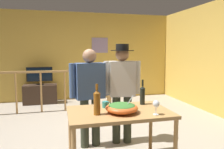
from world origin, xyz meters
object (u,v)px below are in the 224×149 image
(tv_console, at_px, (40,94))
(person_standing_right, at_px, (122,85))
(salad_bowl, at_px, (122,107))
(person_standing_left, at_px, (90,90))
(framed_picture, at_px, (100,45))
(wine_bottle_amber, at_px, (97,102))
(serving_table, at_px, (119,117))
(flat_screen_tv, at_px, (40,75))
(wine_bottle_dark, at_px, (142,95))
(wine_glass, at_px, (156,105))
(mug_teal, at_px, (106,105))
(stair_railing, at_px, (62,84))

(tv_console, bearing_deg, person_standing_right, -63.83)
(salad_bowl, height_order, person_standing_left, person_standing_left)
(framed_picture, relative_size, wine_bottle_amber, 1.38)
(serving_table, xyz_separation_m, person_standing_left, (-0.26, 0.73, 0.22))
(serving_table, height_order, person_standing_right, person_standing_right)
(flat_screen_tv, height_order, wine_bottle_dark, wine_bottle_dark)
(serving_table, height_order, person_standing_left, person_standing_left)
(wine_bottle_amber, relative_size, person_standing_left, 0.24)
(wine_bottle_amber, distance_m, wine_bottle_dark, 0.75)
(wine_bottle_amber, bearing_deg, serving_table, 17.83)
(wine_bottle_dark, distance_m, person_standing_right, 0.53)
(salad_bowl, bearing_deg, serving_table, 94.37)
(tv_console, distance_m, wine_glass, 4.34)
(flat_screen_tv, bearing_deg, serving_table, -71.75)
(flat_screen_tv, bearing_deg, tv_console, 90.00)
(framed_picture, bearing_deg, mug_teal, -99.84)
(stair_railing, height_order, serving_table, stair_railing)
(wine_glass, height_order, wine_bottle_amber, wine_bottle_amber)
(mug_teal, bearing_deg, salad_bowl, -61.96)
(salad_bowl, bearing_deg, wine_bottle_amber, -177.97)
(tv_console, relative_size, wine_glass, 5.31)
(wine_glass, relative_size, mug_teal, 1.40)
(stair_railing, xyz_separation_m, wine_glass, (1.00, -3.11, 0.21))
(flat_screen_tv, distance_m, wine_glass, 4.27)
(serving_table, bearing_deg, wine_bottle_dark, 29.28)
(mug_teal, relative_size, person_standing_right, 0.08)
(stair_railing, bearing_deg, salad_bowl, -77.67)
(stair_railing, distance_m, salad_bowl, 3.00)
(flat_screen_tv, height_order, person_standing_right, person_standing_right)
(tv_console, height_order, wine_glass, wine_glass)
(wine_glass, distance_m, mug_teal, 0.67)
(framed_picture, xyz_separation_m, wine_glass, (-0.17, -4.29, -0.77))
(stair_railing, xyz_separation_m, salad_bowl, (0.64, -2.93, 0.15))
(stair_railing, bearing_deg, framed_picture, 45.30)
(serving_table, bearing_deg, wine_bottle_amber, -162.17)
(wine_bottle_dark, bearing_deg, mug_teal, -175.32)
(tv_console, xyz_separation_m, serving_table, (1.22, -3.74, 0.41))
(serving_table, xyz_separation_m, wine_glass, (0.36, -0.26, 0.20))
(stair_railing, bearing_deg, wine_glass, -72.18)
(framed_picture, relative_size, flat_screen_tv, 0.72)
(stair_railing, relative_size, wine_bottle_amber, 9.63)
(stair_railing, relative_size, person_standing_left, 2.28)
(framed_picture, distance_m, wine_bottle_dark, 3.88)
(salad_bowl, xyz_separation_m, wine_bottle_amber, (-0.30, -0.01, 0.09))
(tv_console, distance_m, flat_screen_tv, 0.56)
(serving_table, distance_m, person_standing_left, 0.80)
(flat_screen_tv, height_order, person_standing_left, person_standing_left)
(wine_glass, relative_size, person_standing_right, 0.11)
(salad_bowl, distance_m, person_standing_left, 0.86)
(person_standing_right, bearing_deg, salad_bowl, 81.48)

